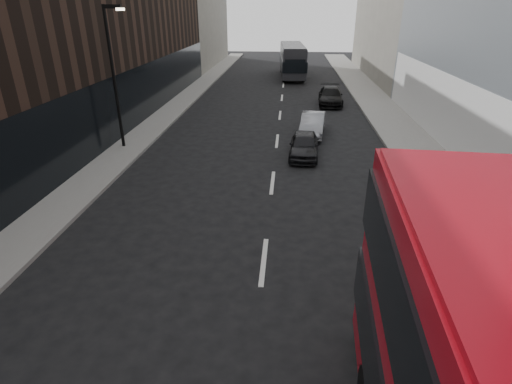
% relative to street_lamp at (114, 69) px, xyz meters
% --- Properties ---
extents(sidewalk_right, '(3.00, 80.00, 0.15)m').
position_rel_street_lamp_xyz_m(sidewalk_right, '(15.72, 7.00, -4.11)').
color(sidewalk_right, slate).
rests_on(sidewalk_right, ground).
extents(sidewalk_left, '(2.00, 80.00, 0.15)m').
position_rel_street_lamp_xyz_m(sidewalk_left, '(0.22, 7.00, -4.11)').
color(sidewalk_left, slate).
rests_on(sidewalk_left, ground).
extents(building_left_mid, '(5.00, 24.00, 14.00)m').
position_rel_street_lamp_xyz_m(building_left_mid, '(-3.28, 12.00, 2.82)').
color(building_left_mid, black).
rests_on(building_left_mid, ground).
extents(building_left_far, '(5.00, 20.00, 13.00)m').
position_rel_street_lamp_xyz_m(building_left_far, '(-3.28, 34.00, 2.32)').
color(building_left_far, slate).
rests_on(building_left_far, ground).
extents(street_lamp, '(1.06, 0.22, 7.00)m').
position_rel_street_lamp_xyz_m(street_lamp, '(0.00, 0.00, 0.00)').
color(street_lamp, black).
rests_on(street_lamp, sidewalk_left).
extents(grey_bus, '(3.00, 10.46, 3.34)m').
position_rel_street_lamp_xyz_m(grey_bus, '(9.02, 25.31, -2.39)').
color(grey_bus, black).
rests_on(grey_bus, ground).
extents(car_a, '(1.64, 3.68, 1.23)m').
position_rel_street_lamp_xyz_m(car_a, '(9.67, -0.46, -3.57)').
color(car_a, black).
rests_on(car_a, ground).
extents(car_b, '(1.76, 4.00, 1.28)m').
position_rel_street_lamp_xyz_m(car_b, '(10.28, 3.47, -3.54)').
color(car_b, gray).
rests_on(car_b, ground).
extents(car_c, '(2.02, 4.56, 1.30)m').
position_rel_street_lamp_xyz_m(car_c, '(12.06, 11.82, -3.53)').
color(car_c, black).
rests_on(car_c, ground).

